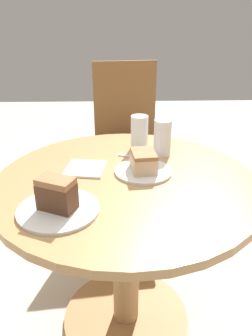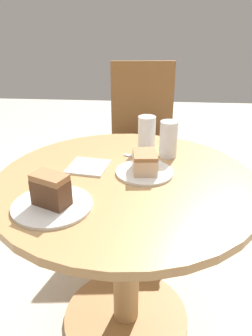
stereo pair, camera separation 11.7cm
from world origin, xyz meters
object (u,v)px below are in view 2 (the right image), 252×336
(plate_near, at_px, (144,172))
(glass_water, at_px, (168,141))
(chair, at_px, (143,144))
(glass_lemonade, at_px, (147,135))
(cake_slice_near, at_px, (145,162))
(cake_slice_far, at_px, (51,190))
(plate_far, at_px, (52,205))

(plate_near, height_order, glass_water, glass_water)
(chair, relative_size, glass_lemonade, 6.78)
(chair, height_order, glass_lemonade, chair)
(chair, bearing_deg, glass_water, -85.93)
(plate_near, distance_m, glass_water, 0.20)
(cake_slice_near, relative_size, cake_slice_far, 0.97)
(chair, distance_m, cake_slice_near, 0.86)
(glass_lemonade, distance_m, glass_water, 0.12)
(plate_near, distance_m, cake_slice_far, 0.38)
(plate_far, bearing_deg, cake_slice_near, 42.66)
(cake_slice_far, bearing_deg, glass_water, 48.86)
(plate_far, distance_m, glass_lemonade, 0.57)
(plate_near, xyz_separation_m, glass_water, (0.09, 0.17, 0.06))
(cake_slice_near, bearing_deg, plate_near, -90.00)
(glass_lemonade, height_order, glass_water, glass_water)
(plate_near, height_order, cake_slice_near, cake_slice_near)
(plate_near, height_order, glass_lemonade, glass_lemonade)
(cake_slice_far, xyz_separation_m, glass_water, (0.37, 0.42, 0.01))
(cake_slice_near, height_order, cake_slice_far, cake_slice_far)
(chair, relative_size, cake_slice_near, 8.10)
(glass_lemonade, bearing_deg, cake_slice_near, -90.11)
(cake_slice_near, xyz_separation_m, glass_water, (0.09, 0.17, 0.02))
(glass_water, bearing_deg, glass_lemonade, 141.71)
(plate_near, distance_m, glass_lemonade, 0.24)
(chair, xyz_separation_m, glass_water, (0.12, -0.66, 0.28))
(cake_slice_near, bearing_deg, chair, 91.91)
(cake_slice_near, bearing_deg, plate_far, -137.34)
(cake_slice_near, distance_m, cake_slice_far, 0.38)
(chair, distance_m, plate_near, 0.85)
(cake_slice_far, height_order, glass_lemonade, glass_lemonade)
(glass_lemonade, bearing_deg, plate_far, -119.38)
(plate_far, bearing_deg, cake_slice_far, -90.00)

